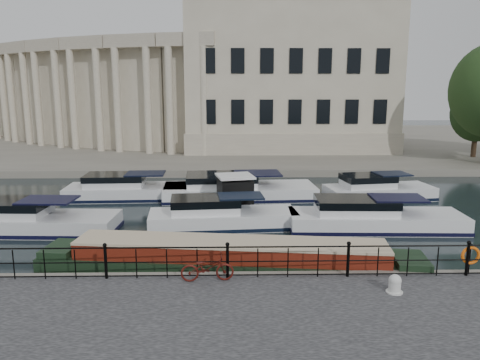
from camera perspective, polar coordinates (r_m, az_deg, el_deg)
name	(u,v)px	position (r m, az deg, el deg)	size (l,w,h in m)	color
ground_plane	(228,267)	(18.15, -1.47, -10.59)	(160.00, 160.00, 0.00)	black
far_bank	(229,142)	(56.22, -1.29, 4.64)	(120.00, 42.00, 0.55)	#6B665B
railing	(228,259)	(15.61, -1.53, -9.57)	(24.14, 0.14, 1.22)	black
civic_building	(220,84)	(51.56, -2.47, 11.57)	(53.55, 31.84, 16.85)	#ADA38C
bicycle	(207,268)	(15.45, -4.01, -10.62)	(0.60, 1.72, 0.90)	#48110D
mooring_bollard	(395,284)	(15.43, 18.35, -11.95)	(0.51, 0.51, 0.58)	silver
life_ring_post	(470,256)	(17.62, 26.27, -8.28)	(0.65, 0.18, 1.05)	black
narrowboat	(230,262)	(17.66, -1.22, -9.95)	(14.46, 3.58, 1.53)	black
harbour_hut	(235,196)	(25.36, -0.62, -1.96)	(2.95, 2.62, 2.16)	#6B665B
cabin_cruisers	(224,205)	(25.90, -2.01, -3.02)	(26.35, 10.03, 1.99)	silver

